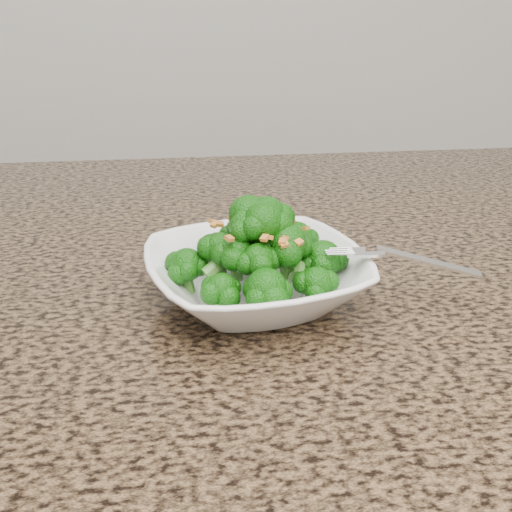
{
  "coord_description": "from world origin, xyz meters",
  "views": [
    {
      "loc": [
        -0.01,
        -0.35,
        1.2
      ],
      "look_at": [
        0.06,
        0.23,
        0.95
      ],
      "focal_mm": 45.0,
      "sensor_mm": 36.0,
      "label": 1
    }
  ],
  "objects": [
    {
      "name": "garlic_topping",
      "position": [
        0.06,
        0.23,
        1.02
      ],
      "size": [
        0.11,
        0.11,
        0.01
      ],
      "primitive_type": null,
      "color": "orange",
      "rests_on": "broccoli_pile"
    },
    {
      "name": "bowl",
      "position": [
        0.06,
        0.23,
        0.93
      ],
      "size": [
        0.25,
        0.25,
        0.05
      ],
      "primitive_type": "imported",
      "rotation": [
        0.0,
        0.0,
        0.2
      ],
      "color": "white",
      "rests_on": "granite_counter"
    },
    {
      "name": "broccoli_pile",
      "position": [
        0.06,
        0.23,
        0.99
      ],
      "size": [
        0.19,
        0.19,
        0.07
      ],
      "primitive_type": null,
      "color": "#14600B",
      "rests_on": "bowl"
    },
    {
      "name": "granite_counter",
      "position": [
        0.0,
        0.3,
        0.89
      ],
      "size": [
        1.64,
        1.04,
        0.03
      ],
      "primitive_type": "cube",
      "color": "brown",
      "rests_on": "cabinet"
    },
    {
      "name": "fork",
      "position": [
        0.17,
        0.2,
        0.96
      ],
      "size": [
        0.17,
        0.07,
        0.01
      ],
      "primitive_type": null,
      "rotation": [
        0.0,
        0.0,
        -0.27
      ],
      "color": "silver",
      "rests_on": "bowl"
    }
  ]
}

